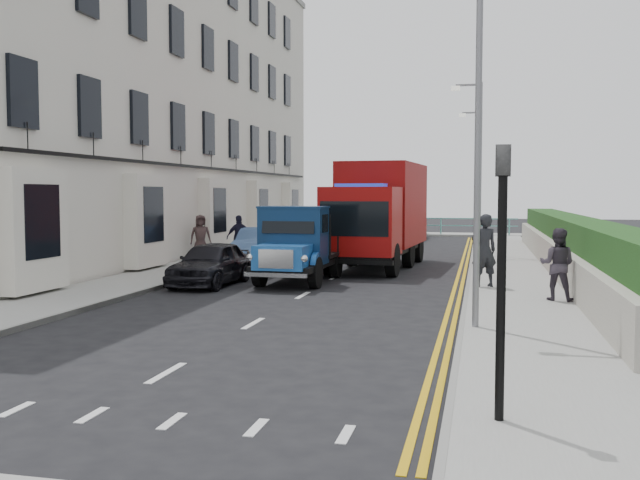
{
  "coord_description": "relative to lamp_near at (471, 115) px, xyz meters",
  "views": [
    {
      "loc": [
        4.38,
        -15.33,
        2.58
      ],
      "look_at": [
        0.4,
        2.21,
        1.4
      ],
      "focal_mm": 40.0,
      "sensor_mm": 36.0,
      "label": 1
    }
  ],
  "objects": [
    {
      "name": "ground",
      "position": [
        -4.18,
        2.0,
        -4.0
      ],
      "size": [
        120.0,
        120.0,
        0.0
      ],
      "primitive_type": "plane",
      "color": "black",
      "rests_on": "ground"
    },
    {
      "name": "pavement_west",
      "position": [
        -9.38,
        11.0,
        -3.94
      ],
      "size": [
        2.4,
        38.0,
        0.12
      ],
      "primitive_type": "cube",
      "color": "gray",
      "rests_on": "ground"
    },
    {
      "name": "pavement_east",
      "position": [
        1.12,
        11.0,
        -3.94
      ],
      "size": [
        2.6,
        38.0,
        0.12
      ],
      "primitive_type": "cube",
      "color": "gray",
      "rests_on": "ground"
    },
    {
      "name": "promenade",
      "position": [
        -4.18,
        31.0,
        -3.94
      ],
      "size": [
        30.0,
        2.5,
        0.12
      ],
      "primitive_type": "cube",
      "color": "gray",
      "rests_on": "ground"
    },
    {
      "name": "sea_plane",
      "position": [
        -4.18,
        62.0,
        -4.0
      ],
      "size": [
        120.0,
        120.0,
        0.0
      ],
      "primitive_type": "plane",
      "color": "#505C6D",
      "rests_on": "ground"
    },
    {
      "name": "terrace_west",
      "position": [
        -13.65,
        15.0,
        3.17
      ],
      "size": [
        6.31,
        30.2,
        14.25
      ],
      "color": "silver",
      "rests_on": "ground"
    },
    {
      "name": "garden_east",
      "position": [
        3.03,
        11.0,
        -3.1
      ],
      "size": [
        1.45,
        28.0,
        1.75
      ],
      "color": "#B2AD9E",
      "rests_on": "ground"
    },
    {
      "name": "seafront_railing",
      "position": [
        -4.18,
        30.2,
        -3.42
      ],
      "size": [
        13.0,
        0.08,
        1.11
      ],
      "color": "#59B2A5",
      "rests_on": "ground"
    },
    {
      "name": "lamp_near",
      "position": [
        0.0,
        0.0,
        0.0
      ],
      "size": [
        1.23,
        0.18,
        7.0
      ],
      "color": "slate",
      "rests_on": "ground"
    },
    {
      "name": "lamp_mid",
      "position": [
        0.0,
        16.0,
        0.0
      ],
      "size": [
        1.23,
        0.18,
        7.0
      ],
      "color": "slate",
      "rests_on": "ground"
    },
    {
      "name": "lamp_far",
      "position": [
        0.0,
        26.0,
        0.0
      ],
      "size": [
        1.23,
        0.18,
        7.0
      ],
      "color": "slate",
      "rests_on": "ground"
    },
    {
      "name": "traffic_signal",
      "position": [
        0.42,
        -5.5,
        -1.92
      ],
      "size": [
        0.16,
        0.2,
        3.1
      ],
      "color": "black",
      "rests_on": "ground"
    },
    {
      "name": "bedford_lorry",
      "position": [
        -4.94,
        6.13,
        -2.99
      ],
      "size": [
        1.94,
        4.67,
        2.18
      ],
      "rotation": [
        0.0,
        0.0,
        -0.02
      ],
      "color": "black",
      "rests_on": "ground"
    },
    {
      "name": "red_lorry",
      "position": [
        -3.27,
        11.3,
        -2.06
      ],
      "size": [
        2.79,
        7.09,
        3.64
      ],
      "rotation": [
        0.0,
        0.0,
        -0.07
      ],
      "color": "black",
      "rests_on": "ground"
    },
    {
      "name": "parked_car_front",
      "position": [
        -7.2,
        5.42,
        -3.38
      ],
      "size": [
        1.56,
        3.68,
        1.24
      ],
      "primitive_type": "imported",
      "rotation": [
        0.0,
        0.0,
        -0.03
      ],
      "color": "black",
      "rests_on": "ground"
    },
    {
      "name": "parked_car_mid",
      "position": [
        -7.78,
        11.72,
        -3.34
      ],
      "size": [
        1.75,
        4.11,
        1.32
      ],
      "primitive_type": "imported",
      "rotation": [
        0.0,
        0.0,
        0.09
      ],
      "color": "#557CB6",
      "rests_on": "ground"
    },
    {
      "name": "parked_car_rear",
      "position": [
        -6.93,
        15.36,
        -3.23
      ],
      "size": [
        2.81,
        5.51,
        1.53
      ],
      "primitive_type": "imported",
      "rotation": [
        0.0,
        0.0,
        -0.13
      ],
      "color": "#B0B1B5",
      "rests_on": "ground"
    },
    {
      "name": "seafront_car_left",
      "position": [
        -4.68,
        28.98,
        -3.26
      ],
      "size": [
        3.55,
        5.69,
        1.47
      ],
      "primitive_type": "imported",
      "rotation": [
        0.0,
        0.0,
        2.92
      ],
      "color": "black",
      "rests_on": "ground"
    },
    {
      "name": "seafront_car_right",
      "position": [
        -3.68,
        26.7,
        -3.3
      ],
      "size": [
        1.66,
        4.11,
        1.4
      ],
      "primitive_type": "imported",
      "rotation": [
        0.0,
        0.0,
        0.0
      ],
      "color": "#9EA0A3",
      "rests_on": "ground"
    },
    {
      "name": "pedestrian_east_near",
      "position": [
        0.28,
        5.85,
        -2.92
      ],
      "size": [
        0.83,
        0.7,
        1.92
      ],
      "primitive_type": "imported",
      "rotation": [
        0.0,
        0.0,
        3.56
      ],
      "color": "black",
      "rests_on": "pavement_east"
    },
    {
      "name": "pedestrian_east_far",
      "position": [
        1.92,
        3.75,
        -3.04
      ],
      "size": [
        0.93,
        0.8,
        1.67
      ],
      "primitive_type": "imported",
      "rotation": [
        0.0,
        0.0,
        2.91
      ],
      "color": "#38313C",
      "rests_on": "pavement_east"
    },
    {
      "name": "pedestrian_west_near",
      "position": [
        -8.58,
        11.8,
        -3.05
      ],
      "size": [
        1.03,
        0.86,
        1.65
      ],
      "primitive_type": "imported",
      "rotation": [
        0.0,
        0.0,
        3.7
      ],
      "color": "black",
      "rests_on": "pavement_west"
    },
    {
      "name": "pedestrian_west_far",
      "position": [
        -10.18,
        11.93,
        -3.05
      ],
      "size": [
        0.96,
        0.87,
        1.66
      ],
      "primitive_type": "imported",
      "rotation": [
        0.0,
        0.0,
        0.55
      ],
      "color": "#3C2C2B",
      "rests_on": "pavement_west"
    }
  ]
}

